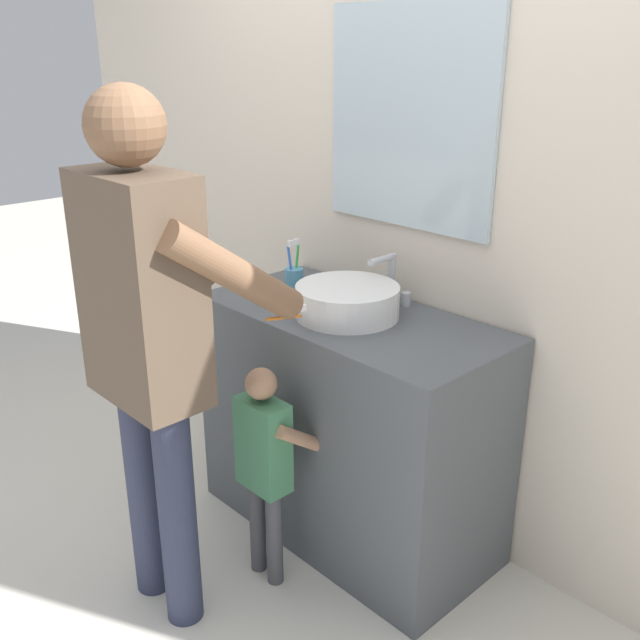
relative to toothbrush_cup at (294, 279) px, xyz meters
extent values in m
plane|color=silver|center=(0.32, -0.32, -0.94)|extent=(14.00, 14.00, 0.00)
cube|color=beige|center=(0.32, 0.30, 0.41)|extent=(4.40, 0.08, 2.70)
cube|color=silver|center=(0.32, 0.25, 0.59)|extent=(0.72, 0.02, 0.75)
cube|color=#4C5156|center=(0.32, -0.02, -0.50)|extent=(1.13, 0.54, 0.89)
cylinder|color=white|center=(0.32, -0.04, 0.00)|extent=(0.36, 0.36, 0.11)
cylinder|color=silver|center=(0.32, -0.04, 0.01)|extent=(0.30, 0.30, 0.09)
cylinder|color=#B7BABF|center=(0.32, 0.20, 0.04)|extent=(0.03, 0.03, 0.18)
cylinder|color=#B7BABF|center=(0.32, 0.14, 0.12)|extent=(0.02, 0.12, 0.02)
cylinder|color=#B7BABF|center=(0.25, 0.20, -0.03)|extent=(0.04, 0.04, 0.05)
cylinder|color=#B7BABF|center=(0.39, 0.20, -0.03)|extent=(0.04, 0.04, 0.05)
cylinder|color=#4C8EB2|center=(0.00, 0.00, -0.01)|extent=(0.07, 0.07, 0.09)
cylinder|color=green|center=(0.00, 0.02, 0.05)|extent=(0.03, 0.01, 0.17)
cube|color=white|center=(0.00, 0.02, 0.14)|extent=(0.01, 0.02, 0.02)
cylinder|color=blue|center=(0.00, -0.02, 0.05)|extent=(0.04, 0.01, 0.17)
cube|color=white|center=(0.00, -0.02, 0.14)|extent=(0.01, 0.02, 0.02)
cylinder|color=#47474C|center=(0.27, -0.43, -0.76)|extent=(0.06, 0.06, 0.37)
cylinder|color=#47474C|center=(0.36, -0.43, -0.76)|extent=(0.06, 0.06, 0.37)
cube|color=#427F56|center=(0.32, -0.43, -0.41)|extent=(0.19, 0.10, 0.32)
sphere|color=#A87A5B|center=(0.32, -0.43, -0.19)|extent=(0.10, 0.10, 0.10)
cylinder|color=#A87A5B|center=(0.22, -0.34, -0.38)|extent=(0.05, 0.22, 0.18)
cylinder|color=#A87A5B|center=(0.42, -0.34, -0.38)|extent=(0.05, 0.22, 0.18)
cylinder|color=#2D334C|center=(0.09, -0.75, -0.55)|extent=(0.12, 0.12, 0.78)
cylinder|color=#2D334C|center=(0.28, -0.75, -0.55)|extent=(0.12, 0.12, 0.78)
cube|color=brown|center=(0.19, -0.75, 0.17)|extent=(0.39, 0.22, 0.68)
sphere|color=brown|center=(0.19, -0.75, 0.63)|extent=(0.22, 0.22, 0.22)
cylinder|color=brown|center=(-0.03, -0.57, 0.23)|extent=(0.09, 0.47, 0.37)
cylinder|color=brown|center=(0.40, -0.57, 0.23)|extent=(0.09, 0.47, 0.37)
cylinder|color=orange|center=(0.40, -0.39, 0.06)|extent=(0.01, 0.14, 0.03)
cube|color=white|center=(0.40, -0.32, 0.07)|extent=(0.01, 0.02, 0.02)
camera|label=1|loc=(1.95, -1.71, 0.83)|focal=40.22mm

